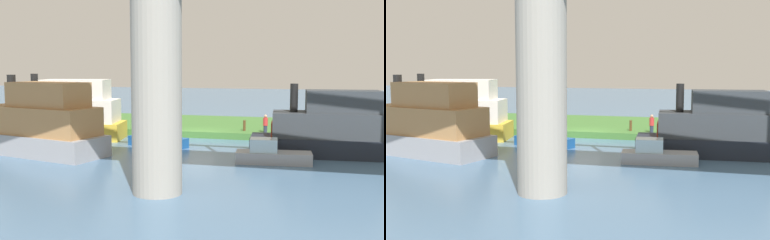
% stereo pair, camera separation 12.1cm
% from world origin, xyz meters
% --- Properties ---
extents(ground_plane, '(160.00, 160.00, 0.00)m').
position_xyz_m(ground_plane, '(0.00, 0.00, 0.00)').
color(ground_plane, '#4C7093').
extents(grassy_bank, '(80.00, 12.00, 0.50)m').
position_xyz_m(grassy_bank, '(0.00, -6.00, 0.25)').
color(grassy_bank, '#427533').
rests_on(grassy_bank, ground).
extents(bridge_pylon, '(2.19, 2.19, 10.52)m').
position_xyz_m(bridge_pylon, '(-2.37, 16.01, 5.26)').
color(bridge_pylon, '#9E998E').
rests_on(bridge_pylon, ground).
extents(person_on_bank, '(0.51, 0.51, 1.39)m').
position_xyz_m(person_on_bank, '(-5.08, -0.92, 1.20)').
color(person_on_bank, '#2D334C').
rests_on(person_on_bank, grassy_bank).
extents(mooring_post, '(0.20, 0.20, 0.82)m').
position_xyz_m(mooring_post, '(-3.36, -1.55, 0.91)').
color(mooring_post, brown).
rests_on(mooring_post, grassy_bank).
extents(riverboat_paddlewheel, '(10.31, 5.51, 5.01)m').
position_xyz_m(riverboat_paddlewheel, '(8.11, 9.06, 1.86)').
color(riverboat_paddlewheel, '#99999E').
rests_on(riverboat_paddlewheel, ground).
extents(skiff_small, '(8.99, 3.63, 4.49)m').
position_xyz_m(skiff_small, '(-9.59, 4.92, 1.66)').
color(skiff_small, '#1E232D').
rests_on(skiff_small, ground).
extents(houseboat_blue, '(4.50, 2.80, 1.41)m').
position_xyz_m(houseboat_blue, '(1.87, 4.29, 0.50)').
color(houseboat_blue, '#195199').
rests_on(houseboat_blue, ground).
extents(motorboat_white, '(4.43, 1.97, 1.43)m').
position_xyz_m(motorboat_white, '(-6.50, 8.11, 0.51)').
color(motorboat_white, '#99999E').
rests_on(motorboat_white, ground).
extents(pontoon_yellow, '(10.17, 4.90, 4.98)m').
position_xyz_m(pontoon_yellow, '(9.88, 2.83, 1.85)').
color(pontoon_yellow, gold).
rests_on(pontoon_yellow, ground).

